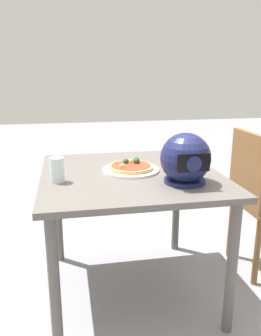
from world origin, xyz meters
name	(u,v)px	position (x,y,z in m)	size (l,w,h in m)	color
ground_plane	(130,289)	(0.00, 0.00, 0.00)	(14.00, 14.00, 0.00)	gray
dining_table	(130,188)	(0.00, 0.00, 0.63)	(0.94, 0.96, 0.72)	#5B5651
pizza_plate	(131,170)	(-0.01, -0.03, 0.73)	(0.31, 0.31, 0.01)	white
pizza	(131,166)	(-0.01, -0.03, 0.75)	(0.24, 0.24, 0.05)	tan
motorcycle_helmet	(185,159)	(-0.23, 0.22, 0.84)	(0.24, 0.24, 0.24)	#191E4C
drinking_glass	(57,170)	(0.38, 0.10, 0.78)	(0.07, 0.07, 0.12)	silver
chair_side	(259,195)	(-0.83, -0.08, 0.51)	(0.40, 0.40, 0.90)	brown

